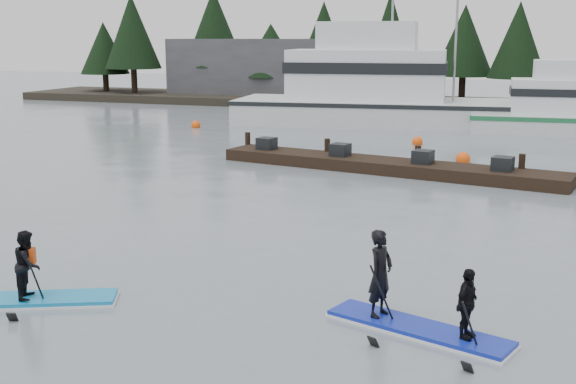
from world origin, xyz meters
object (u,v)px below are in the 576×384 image
(floating_dock, at_px, (386,166))
(paddleboard_solo, at_px, (29,279))
(paddleboard_duo, at_px, (416,300))
(fishing_boat_large, at_px, (396,111))

(floating_dock, bearing_deg, paddleboard_solo, -91.97)
(paddleboard_duo, bearing_deg, floating_dock, 121.83)
(floating_dock, height_order, paddleboard_solo, paddleboard_solo)
(fishing_boat_large, xyz_separation_m, floating_dock, (2.62, -15.19, -0.64))
(fishing_boat_large, xyz_separation_m, paddleboard_solo, (-1.07, -31.61, -0.36))
(paddleboard_solo, xyz_separation_m, paddleboard_duo, (7.46, 1.16, 0.08))
(paddleboard_solo, distance_m, paddleboard_duo, 7.55)
(floating_dock, xyz_separation_m, paddleboard_duo, (3.77, -15.26, 0.36))
(paddleboard_solo, bearing_deg, fishing_boat_large, 63.43)
(floating_dock, distance_m, paddleboard_solo, 16.83)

